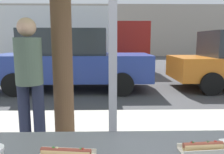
{
  "coord_description": "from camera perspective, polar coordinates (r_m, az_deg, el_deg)",
  "views": [
    {
      "loc": [
        -0.03,
        -1.27,
        1.49
      ],
      "look_at": [
        0.04,
        2.19,
        0.92
      ],
      "focal_mm": 35.74,
      "sensor_mm": 36.0,
      "label": 1
    }
  ],
  "objects": [
    {
      "name": "hotdog_tray_far",
      "position": [
        1.15,
        -11.7,
        -18.65
      ],
      "size": [
        0.29,
        0.13,
        0.05
      ],
      "color": "beige",
      "rests_on": "window_counter"
    },
    {
      "name": "hotdog_tray_near",
      "position": [
        1.27,
        22.21,
        -16.28
      ],
      "size": [
        0.24,
        0.11,
        0.05
      ],
      "color": "silver",
      "rests_on": "window_counter"
    },
    {
      "name": "sidewalk_strip",
      "position": [
        3.21,
        -0.54,
        -17.15
      ],
      "size": [
        16.0,
        2.8,
        0.13
      ],
      "primitive_type": "cube",
      "color": "#B2ADA3",
      "rests_on": "ground"
    },
    {
      "name": "parked_car_blue",
      "position": [
        6.94,
        -10.44,
        4.37
      ],
      "size": [
        4.67,
        2.01,
        1.83
      ],
      "color": "#283D93",
      "rests_on": "ground"
    },
    {
      "name": "ground_plane",
      "position": [
        9.39,
        -1.03,
        0.14
      ],
      "size": [
        60.0,
        60.0,
        0.0
      ],
      "primitive_type": "plane",
      "color": "#424244"
    },
    {
      "name": "building_facade_far",
      "position": [
        22.4,
        -1.19,
        11.76
      ],
      "size": [
        28.0,
        1.2,
        4.93
      ],
      "primitive_type": "cube",
      "color": "#A89E8E",
      "rests_on": "ground"
    },
    {
      "name": "pedestrian",
      "position": [
        2.87,
        -20.36,
        0.09
      ],
      "size": [
        0.32,
        0.32,
        1.63
      ],
      "color": "#1F243B",
      "rests_on": "sidewalk_strip"
    },
    {
      "name": "box_truck",
      "position": [
        11.17,
        -10.71,
        9.8
      ],
      "size": [
        7.16,
        2.44,
        2.97
      ],
      "color": "silver",
      "rests_on": "ground"
    }
  ]
}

